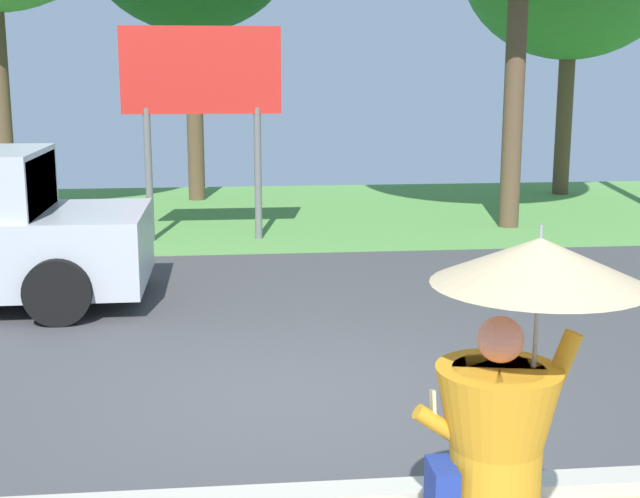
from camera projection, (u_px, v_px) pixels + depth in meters
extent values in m
cube|color=#424244|center=(278.00, 333.00, 9.69)|extent=(40.00, 8.00, 0.10)
cube|color=#5B9648|center=(254.00, 215.00, 17.48)|extent=(40.00, 8.00, 0.10)
cube|color=#B2AD9E|center=(312.00, 497.00, 5.77)|extent=(40.00, 0.24, 0.10)
cylinder|color=orange|center=(496.00, 433.00, 4.16)|extent=(0.44, 0.44, 0.65)
sphere|color=tan|center=(500.00, 339.00, 4.06)|extent=(0.22, 0.22, 0.22)
cylinder|color=orange|center=(556.00, 376.00, 4.13)|extent=(0.24, 0.09, 0.45)
cylinder|color=orange|center=(442.00, 427.00, 4.14)|extent=(0.29, 0.08, 0.24)
cylinder|color=gray|center=(536.00, 331.00, 4.07)|extent=(0.02, 0.02, 0.75)
cone|color=#D1B284|center=(539.00, 261.00, 4.00)|extent=(1.00, 1.00, 0.22)
cylinder|color=gray|center=(541.00, 235.00, 3.98)|extent=(0.02, 0.02, 0.10)
cube|color=beige|center=(433.00, 406.00, 4.15)|extent=(0.02, 0.11, 0.16)
cube|color=navy|center=(442.00, 494.00, 4.14)|extent=(0.12, 0.24, 0.30)
cube|color=#2D3842|center=(39.00, 187.00, 10.50)|extent=(0.10, 1.70, 0.77)
cylinder|color=black|center=(86.00, 254.00, 11.72)|extent=(0.76, 0.28, 0.76)
cylinder|color=black|center=(58.00, 291.00, 9.77)|extent=(0.76, 0.28, 0.76)
cylinder|color=slate|center=(149.00, 175.00, 14.40)|extent=(0.12, 0.12, 2.20)
cylinder|color=slate|center=(258.00, 174.00, 14.59)|extent=(0.12, 0.12, 2.20)
cube|color=red|center=(201.00, 70.00, 14.15)|extent=(2.60, 0.10, 1.40)
cylinder|color=brown|center=(0.00, 102.00, 16.12)|extent=(0.36, 0.36, 4.45)
cylinder|color=brown|center=(564.00, 113.00, 19.74)|extent=(0.36, 0.36, 3.68)
cylinder|color=brown|center=(195.00, 103.00, 18.81)|extent=(0.36, 0.36, 4.19)
cylinder|color=brown|center=(514.00, 90.00, 15.44)|extent=(0.36, 0.36, 4.91)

